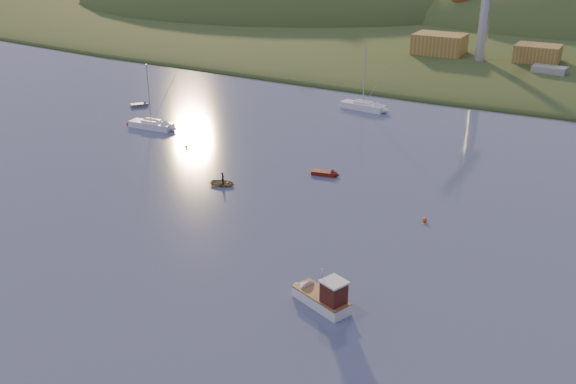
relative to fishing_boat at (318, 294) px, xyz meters
The scene contains 19 objects.
far_shore 208.81m from the fishing_boat, 93.43° to the left, with size 620.00×220.00×1.50m, color #2F441B.
shore_slope 143.98m from the fishing_boat, 94.98° to the left, with size 640.00×150.00×7.00m, color #2F441B.
hill_left 205.78m from the fishing_boat, 119.87° to the left, with size 170.00×140.00×44.00m, color #2F441B.
hill_center 188.45m from the fishing_boat, 90.76° to the left, with size 140.00×120.00×36.00m, color #2F441B.
hillside_trees 163.91m from the fishing_boat, 94.37° to the left, with size 280.00×50.00×32.00m, color #214E1C, non-canonical shape.
wharf 100.71m from the fishing_boat, 94.27° to the left, with size 42.00×16.00×2.40m, color slate.
shed_west 103.56m from the fishing_boat, 101.42° to the left, with size 11.00×8.00×4.80m, color olive.
shed_east 102.49m from the fishing_boat, 89.72° to the left, with size 9.00×7.00×4.00m, color olive.
fishing_boat is the anchor object (origin of this frame).
sailboat_near 56.36m from the fishing_boat, 144.82° to the left, with size 7.54×2.83×10.24m.
sailboat_far 62.72m from the fishing_boat, 109.50° to the left, with size 8.14×3.14×11.03m.
canoe 28.87m from the fishing_boat, 140.98° to the left, with size 2.26×3.16×0.66m, color #9D8C57.
paddler 28.87m from the fishing_boat, 140.98° to the left, with size 0.53×0.35×1.46m, color black.
red_tender 30.25m from the fishing_boat, 113.90° to the left, with size 3.88×1.92×1.26m.
grey_dinghy 70.16m from the fishing_boat, 143.22° to the left, with size 3.09×3.43×1.26m.
work_vessel 93.87m from the fishing_boat, 87.29° to the left, with size 15.51×6.97×3.86m.
buoy_0 20.49m from the fishing_boat, 81.69° to the left, with size 0.50×0.50×0.50m, color #FF4D0D.
buoy_1 60.19m from the fishing_boat, 147.63° to the left, with size 0.50×0.50×0.50m, color #FF4D0D.
buoy_2 44.60m from the fishing_boat, 142.14° to the left, with size 0.50×0.50×0.50m, color #FF4D0D.
Camera 1 is at (33.35, -21.07, 30.56)m, focal length 40.00 mm.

